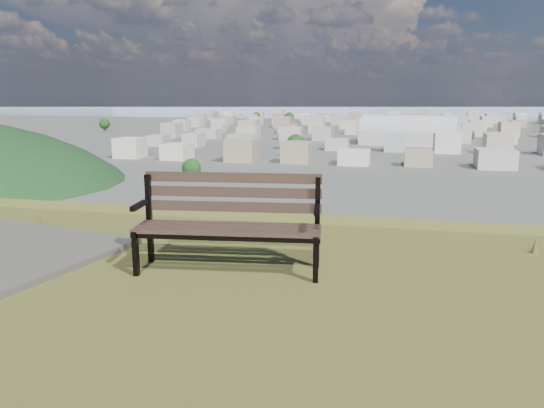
# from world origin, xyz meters

# --- Properties ---
(park_bench) EXTENTS (1.93, 0.82, 0.98)m
(park_bench) POSITION_xyz_m (-0.83, 1.91, 25.55)
(park_bench) COLOR #422F26
(park_bench) RESTS_ON hilltop_mesa
(grass_tufts) EXTENTS (12.49, 6.88, 0.28)m
(grass_tufts) POSITION_xyz_m (0.26, 0.01, 25.12)
(grass_tufts) COLOR brown
(grass_tufts) RESTS_ON hilltop_mesa
(arena) EXTENTS (51.84, 30.78, 20.47)m
(arena) POSITION_xyz_m (8.40, 282.51, 4.83)
(arena) COLOR silver
(arena) RESTS_ON ground
(city_blocks) EXTENTS (395.00, 361.00, 7.00)m
(city_blocks) POSITION_xyz_m (0.00, 394.44, 3.50)
(city_blocks) COLOR beige
(city_blocks) RESTS_ON ground
(city_trees) EXTENTS (406.52, 387.20, 9.98)m
(city_trees) POSITION_xyz_m (-26.39, 319.00, 4.83)
(city_trees) COLOR #37261B
(city_trees) RESTS_ON ground
(bay_water) EXTENTS (2400.00, 700.00, 0.12)m
(bay_water) POSITION_xyz_m (0.00, 900.00, 0.00)
(bay_water) COLOR #92A2BA
(bay_water) RESTS_ON ground
(far_hills) EXTENTS (2050.00, 340.00, 60.00)m
(far_hills) POSITION_xyz_m (-60.92, 1402.93, 25.47)
(far_hills) COLOR #99A4BE
(far_hills) RESTS_ON ground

